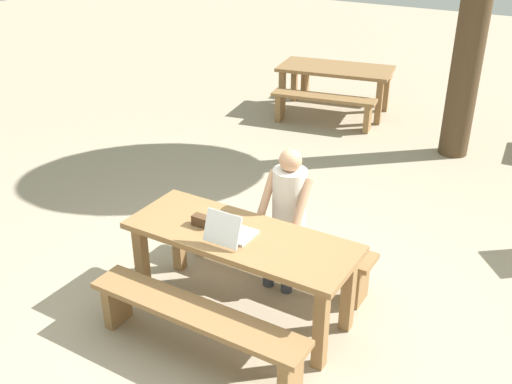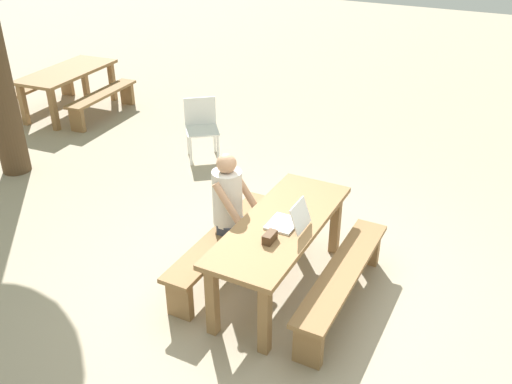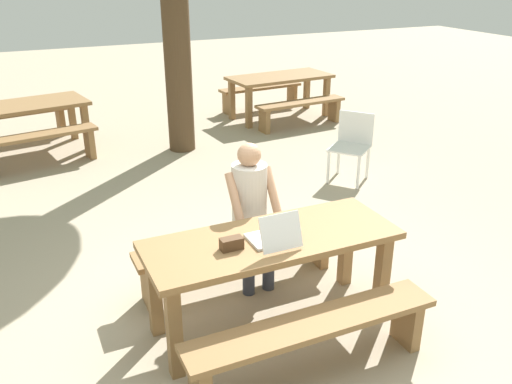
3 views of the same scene
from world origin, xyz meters
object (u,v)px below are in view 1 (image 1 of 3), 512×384
(laptop, at_px, (230,232))
(small_pouch, at_px, (202,221))
(person_seated, at_px, (287,209))
(picnic_table_mid, at_px, (335,74))
(picnic_table_front, at_px, (241,247))

(laptop, xyz_separation_m, small_pouch, (-0.29, 0.05, -0.02))
(small_pouch, xyz_separation_m, person_seated, (0.42, 0.62, -0.07))
(person_seated, height_order, picnic_table_mid, person_seated)
(person_seated, bearing_deg, laptop, -100.91)
(person_seated, bearing_deg, picnic_table_front, -99.64)
(picnic_table_front, distance_m, small_pouch, 0.37)
(laptop, bearing_deg, picnic_table_mid, -75.22)
(picnic_table_front, bearing_deg, laptop, -108.07)
(picnic_table_front, height_order, person_seated, person_seated)
(laptop, height_order, person_seated, person_seated)
(small_pouch, height_order, person_seated, person_seated)
(small_pouch, height_order, picnic_table_mid, small_pouch)
(picnic_table_front, relative_size, laptop, 5.38)
(picnic_table_front, xyz_separation_m, small_pouch, (-0.33, -0.05, 0.16))
(laptop, relative_size, picnic_table_mid, 0.19)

